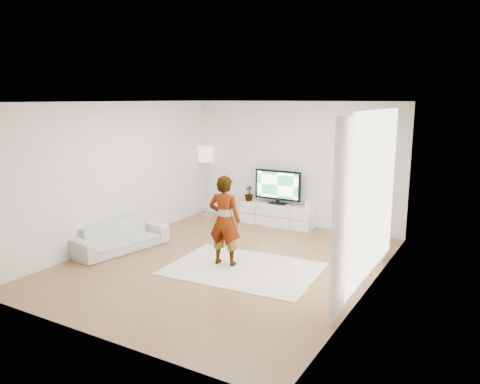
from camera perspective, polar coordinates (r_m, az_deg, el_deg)
The scene contains 17 objects.
floor at distance 8.37m, azimuth -1.89°, elevation -8.64°, with size 6.00×6.00×0.00m, color olive.
ceiling at distance 7.86m, azimuth -2.02°, elevation 10.92°, with size 6.00×6.00×0.00m, color white.
wall_left at distance 9.54m, azimuth -14.82°, elevation 2.18°, with size 0.02×6.00×2.80m, color silver.
wall_right at distance 7.03m, azimuth 15.63°, elevation -1.06°, with size 0.02×6.00×2.80m, color silver.
wall_back at distance 10.63m, azimuth 6.63°, elevation 3.39°, with size 5.00×0.02×2.80m, color silver.
wall_front at distance 5.74m, azimuth -18.02°, elevation -3.95°, with size 5.00×0.02×2.80m, color silver.
window at distance 7.31m, azimuth 16.09°, elevation -0.21°, with size 0.01×2.60×2.50m, color white.
curtain_near at distance 6.13m, azimuth 12.34°, elevation -3.17°, with size 0.04×0.70×2.60m, color white.
curtain_far at distance 8.59m, azimuth 17.66°, elevation 0.70°, with size 0.04×0.70×2.60m, color white.
media_console at distance 10.76m, azimuth 4.51°, elevation -2.75°, with size 1.73×0.49×0.49m.
television at distance 10.64m, azimuth 4.63°, elevation 0.76°, with size 1.12×0.22×0.78m.
game_console at distance 10.39m, azimuth 8.31°, elevation -1.37°, with size 0.08×0.16×0.21m.
potted_plant at distance 11.00m, azimuth 1.08°, elevation -0.16°, with size 0.20×0.20×0.35m, color #3F7238.
rug at distance 8.08m, azimuth 0.40°, elevation -9.33°, with size 2.49×1.79×0.01m, color beige.
player at distance 8.05m, azimuth -1.89°, elevation -3.48°, with size 0.57×0.38×1.57m, color #334772.
sofa at distance 9.24m, azimuth -14.40°, elevation -5.29°, with size 1.84×0.72×0.54m, color beige.
floor_lamp at distance 11.41m, azimuth -4.18°, elevation 4.28°, with size 0.38×0.38×1.72m.
Camera 1 is at (4.16, -6.67, 2.86)m, focal length 35.00 mm.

